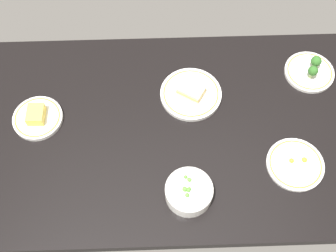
% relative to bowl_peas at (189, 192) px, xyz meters
% --- Properties ---
extents(dining_table, '(1.50, 0.81, 0.04)m').
position_rel_bowl_peas_xyz_m(dining_table, '(-0.06, 0.24, -0.05)').
color(dining_table, black).
rests_on(dining_table, ground).
extents(bowl_peas, '(0.15, 0.15, 0.07)m').
position_rel_bowl_peas_xyz_m(bowl_peas, '(0.00, 0.00, 0.00)').
color(bowl_peas, white).
rests_on(bowl_peas, dining_table).
extents(plate_cheese, '(0.17, 0.17, 0.05)m').
position_rel_bowl_peas_xyz_m(plate_cheese, '(-0.51, 0.30, -0.02)').
color(plate_cheese, white).
rests_on(plate_cheese, dining_table).
extents(plate_sandwich, '(0.22, 0.22, 0.05)m').
position_rel_bowl_peas_xyz_m(plate_sandwich, '(0.03, 0.38, -0.02)').
color(plate_sandwich, white).
rests_on(plate_sandwich, dining_table).
extents(plate_broccoli, '(0.18, 0.18, 0.07)m').
position_rel_bowl_peas_xyz_m(plate_broccoli, '(0.47, 0.46, -0.02)').
color(plate_broccoli, white).
rests_on(plate_broccoli, dining_table).
extents(plate_eggs, '(0.19, 0.19, 0.04)m').
position_rel_bowl_peas_xyz_m(plate_eggs, '(0.36, 0.09, -0.02)').
color(plate_eggs, white).
rests_on(plate_eggs, dining_table).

